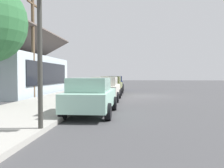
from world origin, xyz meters
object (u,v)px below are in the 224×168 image
car_ivory (106,88)px  fire_hydrant_red (89,91)px  car_navy (115,83)px  car_seafoam (91,96)px  utility_pole_wooden (33,45)px  traffic_light_main (76,12)px  car_olive (111,85)px

car_ivory → fire_hydrant_red: size_ratio=6.36×
fire_hydrant_red → car_navy: bearing=-8.6°
car_seafoam → utility_pole_wooden: utility_pole_wooden is taller
car_navy → fire_hydrant_red: (-8.99, 1.36, -0.32)m
traffic_light_main → utility_pole_wooden: size_ratio=0.69×
car_navy → fire_hydrant_red: 9.10m
car_ivory → car_navy: 11.13m
fire_hydrant_red → traffic_light_main: bearing=-171.9°
traffic_light_main → fire_hydrant_red: (11.65, 1.66, -2.99)m
car_seafoam → car_ivory: same height
car_olive → traffic_light_main: bearing=-179.0°
utility_pole_wooden → car_navy: bearing=-28.3°
car_seafoam → traffic_light_main: size_ratio=0.85×
car_olive → traffic_light_main: traffic_light_main is taller
car_seafoam → utility_pole_wooden: 9.59m
car_ivory → utility_pole_wooden: utility_pole_wooden is taller
car_seafoam → car_olive: 11.16m
car_ivory → car_navy: same height
car_olive → car_navy: same height
car_olive → fire_hydrant_red: (-3.00, 1.44, -0.32)m
car_olive → utility_pole_wooden: (-3.95, 5.44, 3.11)m
car_navy → utility_pole_wooden: bearing=149.3°
car_navy → traffic_light_main: 20.82m
car_ivory → traffic_light_main: bearing=-178.5°
car_seafoam → car_olive: size_ratio=1.01×
traffic_light_main → car_olive: bearing=0.8°
car_olive → fire_hydrant_red: car_olive is taller
car_olive → traffic_light_main: 14.89m
car_seafoam → car_navy: 17.16m
car_olive → utility_pole_wooden: size_ratio=0.58×
car_olive → car_navy: size_ratio=0.97×
car_seafoam → fire_hydrant_red: (8.16, 1.50, -0.32)m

